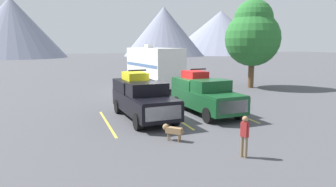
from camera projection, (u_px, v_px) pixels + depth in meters
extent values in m
plane|color=#47474C|center=(170.00, 115.00, 17.57)|extent=(240.00, 240.00, 0.00)
cube|color=black|center=(144.00, 103.00, 16.50)|extent=(2.44, 5.85, 0.94)
cube|color=black|center=(157.00, 100.00, 14.54)|extent=(2.11, 1.72, 0.08)
cube|color=black|center=(147.00, 89.00, 15.89)|extent=(2.06, 1.61, 0.73)
cube|color=slate|center=(151.00, 90.00, 15.35)|extent=(1.86, 0.32, 0.54)
cube|color=black|center=(135.00, 85.00, 17.77)|extent=(2.21, 2.76, 0.64)
cube|color=silver|center=(163.00, 113.00, 13.92)|extent=(1.78, 0.17, 0.66)
cylinder|color=black|center=(175.00, 118.00, 15.18)|extent=(0.33, 0.83, 0.81)
cylinder|color=black|center=(138.00, 122.00, 14.43)|extent=(0.33, 0.83, 0.81)
cylinder|color=black|center=(149.00, 104.00, 18.71)|extent=(0.33, 0.83, 0.81)
cylinder|color=black|center=(118.00, 106.00, 17.97)|extent=(0.33, 0.83, 0.81)
cube|color=yellow|center=(135.00, 76.00, 17.69)|extent=(1.25, 1.75, 0.45)
cylinder|color=black|center=(146.00, 77.00, 17.34)|extent=(0.21, 0.45, 0.44)
cylinder|color=black|center=(130.00, 78.00, 16.98)|extent=(0.21, 0.45, 0.44)
cylinder|color=black|center=(140.00, 75.00, 18.40)|extent=(0.21, 0.45, 0.44)
cylinder|color=black|center=(124.00, 76.00, 18.03)|extent=(0.21, 0.45, 0.44)
cube|color=black|center=(137.00, 70.00, 17.19)|extent=(1.05, 0.14, 0.08)
cube|color=#144723|center=(206.00, 99.00, 17.69)|extent=(2.40, 5.53, 0.94)
cube|color=#144723|center=(225.00, 96.00, 15.84)|extent=(2.08, 1.63, 0.08)
cube|color=#144723|center=(211.00, 86.00, 17.12)|extent=(2.03, 1.52, 0.71)
cube|color=slate|center=(216.00, 87.00, 16.60)|extent=(1.83, 0.32, 0.53)
cube|color=#144723|center=(195.00, 83.00, 18.89)|extent=(2.18, 2.61, 0.60)
cube|color=silver|center=(233.00, 107.00, 15.26)|extent=(1.76, 0.17, 0.66)
cylinder|color=black|center=(238.00, 112.00, 16.47)|extent=(0.33, 0.83, 0.82)
cylinder|color=black|center=(208.00, 115.00, 15.73)|extent=(0.33, 0.83, 0.82)
cylinder|color=black|center=(204.00, 101.00, 19.81)|extent=(0.33, 0.83, 0.82)
cylinder|color=black|center=(178.00, 103.00, 19.07)|extent=(0.33, 0.83, 0.82)
cube|color=red|center=(195.00, 75.00, 18.81)|extent=(1.23, 1.66, 0.45)
cylinder|color=black|center=(206.00, 75.00, 18.49)|extent=(0.21, 0.45, 0.44)
cylinder|color=black|center=(192.00, 76.00, 18.13)|extent=(0.21, 0.45, 0.44)
cylinder|color=black|center=(197.00, 74.00, 19.49)|extent=(0.21, 0.45, 0.44)
cylinder|color=black|center=(184.00, 74.00, 19.13)|extent=(0.21, 0.45, 0.44)
cube|color=black|center=(198.00, 69.00, 18.34)|extent=(1.04, 0.14, 0.08)
cube|color=gold|center=(107.00, 123.00, 15.78)|extent=(0.12, 5.50, 0.01)
cube|color=gold|center=(174.00, 117.00, 17.01)|extent=(0.12, 5.50, 0.01)
cube|color=gold|center=(232.00, 112.00, 18.24)|extent=(0.12, 5.50, 0.01)
cube|color=white|center=(154.00, 66.00, 26.78)|extent=(3.39, 7.31, 3.19)
cube|color=#4C6B99|center=(141.00, 65.00, 26.18)|extent=(0.87, 6.71, 0.24)
cube|color=silver|center=(149.00, 46.00, 27.43)|extent=(0.68, 0.77, 0.30)
cube|color=#333333|center=(176.00, 93.00, 23.44)|extent=(0.27, 1.21, 0.12)
cylinder|color=black|center=(170.00, 86.00, 26.83)|extent=(0.31, 0.78, 0.76)
cylinder|color=black|center=(146.00, 88.00, 25.79)|extent=(0.31, 0.78, 0.76)
cylinder|color=black|center=(162.00, 84.00, 28.32)|extent=(0.31, 0.78, 0.76)
cylinder|color=black|center=(139.00, 85.00, 27.28)|extent=(0.31, 0.78, 0.76)
cylinder|color=#726047|center=(246.00, 148.00, 10.89)|extent=(0.11, 0.11, 0.78)
cylinder|color=#726047|center=(242.00, 147.00, 10.99)|extent=(0.11, 0.11, 0.78)
cube|color=maroon|center=(245.00, 129.00, 10.83)|extent=(0.26, 0.28, 0.55)
sphere|color=#9E704C|center=(245.00, 119.00, 10.77)|extent=(0.21, 0.21, 0.21)
cylinder|color=maroon|center=(248.00, 131.00, 10.76)|extent=(0.09, 0.09, 0.50)
cylinder|color=maroon|center=(242.00, 129.00, 10.92)|extent=(0.09, 0.09, 0.50)
cube|color=olive|center=(174.00, 130.00, 12.80)|extent=(0.68, 0.69, 0.26)
sphere|color=olive|center=(166.00, 127.00, 12.95)|extent=(0.28, 0.28, 0.28)
cylinder|color=olive|center=(183.00, 130.00, 12.62)|extent=(0.14, 0.14, 0.20)
cylinder|color=olive|center=(168.00, 137.00, 12.88)|extent=(0.06, 0.06, 0.33)
cylinder|color=olive|center=(170.00, 136.00, 13.03)|extent=(0.06, 0.06, 0.33)
cylinder|color=olive|center=(179.00, 138.00, 12.66)|extent=(0.06, 0.06, 0.33)
cylinder|color=olive|center=(180.00, 137.00, 12.81)|extent=(0.06, 0.06, 0.33)
cylinder|color=brown|center=(251.00, 70.00, 28.39)|extent=(0.53, 0.53, 3.29)
sphere|color=#286B2D|center=(253.00, 39.00, 27.93)|extent=(5.05, 5.05, 5.05)
sphere|color=#286B2D|center=(254.00, 19.00, 27.67)|extent=(3.54, 3.54, 3.54)
cone|color=gray|center=(12.00, 28.00, 90.14)|extent=(30.94, 30.94, 17.80)
cone|color=gray|center=(164.00, 32.00, 104.17)|extent=(27.66, 27.66, 16.62)
cone|color=gray|center=(221.00, 33.00, 121.76)|extent=(42.45, 42.45, 17.09)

